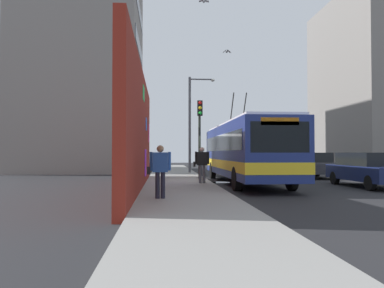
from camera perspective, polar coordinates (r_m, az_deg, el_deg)
name	(u,v)px	position (r m, az deg, el deg)	size (l,w,h in m)	color
ground_plane	(209,183)	(19.53, 2.56, -5.96)	(80.00, 80.00, 0.00)	#232326
sidewalk_slab	(178,182)	(19.40, -2.16, -5.77)	(48.00, 3.20, 0.15)	gray
graffiti_wall	(140,132)	(15.67, -8.01, 1.90)	(14.56, 0.32, 4.91)	maroon
building_far_left	(84,68)	(34.31, -16.12, 11.06)	(11.18, 9.48, 17.82)	gray
building_far_right	(373,84)	(38.75, 25.91, 8.18)	(12.43, 7.59, 15.79)	gray
city_bus	(245,150)	(19.31, 8.03, -0.90)	(11.65, 2.58, 4.85)	navy
parked_car_navy	(368,169)	(18.92, 25.30, -3.44)	(4.82, 1.92, 1.58)	navy
parked_car_dark_gray	(312,165)	(24.68, 17.89, -3.00)	(4.07, 1.90, 1.58)	#38383D
pedestrian_near_wall	(160,167)	(11.70, -4.92, -3.56)	(0.22, 0.74, 1.65)	#1E1E2D
pedestrian_at_curb	(202,162)	(17.58, 1.52, -2.75)	(0.23, 0.75, 1.69)	#595960
traffic_light	(200,126)	(20.66, 1.18, 2.77)	(0.49, 0.28, 4.33)	#2D382D
street_lamp	(193,118)	(27.00, 0.10, 4.05)	(0.44, 1.91, 6.90)	#4C4C51
flying_pigeons	(216,29)	(23.53, 3.73, 17.16)	(4.13, 2.46, 1.84)	slate
curbside_puddle	(219,182)	(19.94, 4.16, -5.86)	(1.15, 1.15, 0.00)	black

